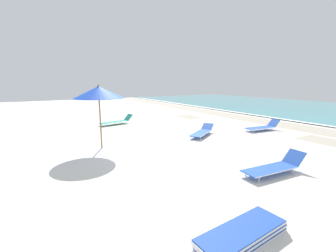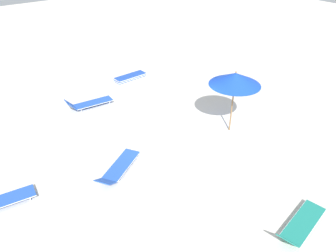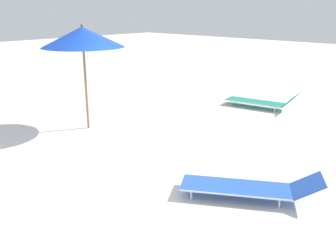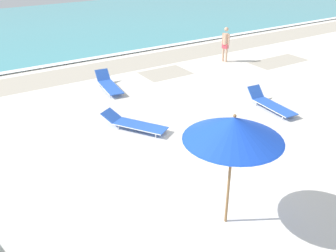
{
  "view_description": "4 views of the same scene",
  "coord_description": "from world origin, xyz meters",
  "px_view_note": "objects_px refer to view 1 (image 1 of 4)",
  "views": [
    {
      "loc": [
        8.22,
        -4.68,
        2.78
      ],
      "look_at": [
        -0.68,
        0.65,
        0.73
      ],
      "focal_mm": 24.0,
      "sensor_mm": 36.0,
      "label": 1
    },
    {
      "loc": [
        -8.94,
        6.8,
        7.56
      ],
      "look_at": [
        -0.74,
        0.59,
        1.1
      ],
      "focal_mm": 35.0,
      "sensor_mm": 36.0,
      "label": 2
    },
    {
      "loc": [
        4.28,
        5.64,
        3.05
      ],
      "look_at": [
        -0.44,
        1.21,
        0.99
      ],
      "focal_mm": 40.0,
      "sensor_mm": 36.0,
      "label": 3
    },
    {
      "loc": [
        -5.82,
        -7.2,
        5.74
      ],
      "look_at": [
        -0.66,
        0.83,
        0.92
      ],
      "focal_mm": 40.0,
      "sensor_mm": 36.0,
      "label": 4
    }
  ],
  "objects_px": {
    "lounger_stack": "(242,235)",
    "sun_lounger_near_water_right": "(202,132)",
    "beach_umbrella": "(99,93)",
    "sun_lounger_under_umbrella": "(117,121)",
    "sun_lounger_beside_umbrella": "(275,167)",
    "sun_lounger_near_water_left": "(263,127)"
  },
  "relations": [
    {
      "from": "sun_lounger_beside_umbrella",
      "to": "sun_lounger_near_water_left",
      "type": "bearing_deg",
      "value": 134.53
    },
    {
      "from": "beach_umbrella",
      "to": "lounger_stack",
      "type": "bearing_deg",
      "value": 5.0
    },
    {
      "from": "sun_lounger_under_umbrella",
      "to": "sun_lounger_beside_umbrella",
      "type": "height_order",
      "value": "same"
    },
    {
      "from": "sun_lounger_under_umbrella",
      "to": "sun_lounger_near_water_right",
      "type": "xyz_separation_m",
      "value": [
        5.39,
        2.84,
        -0.01
      ]
    },
    {
      "from": "sun_lounger_near_water_right",
      "to": "sun_lounger_beside_umbrella",
      "type": "bearing_deg",
      "value": -45.98
    },
    {
      "from": "beach_umbrella",
      "to": "sun_lounger_under_umbrella",
      "type": "xyz_separation_m",
      "value": [
        -4.97,
        2.3,
        -2.13
      ]
    },
    {
      "from": "sun_lounger_under_umbrella",
      "to": "sun_lounger_beside_umbrella",
      "type": "xyz_separation_m",
      "value": [
        10.44,
        1.56,
        0.0
      ]
    },
    {
      "from": "sun_lounger_beside_umbrella",
      "to": "sun_lounger_near_water_right",
      "type": "distance_m",
      "value": 5.21
    },
    {
      "from": "sun_lounger_beside_umbrella",
      "to": "sun_lounger_near_water_right",
      "type": "height_order",
      "value": "sun_lounger_beside_umbrella"
    },
    {
      "from": "sun_lounger_under_umbrella",
      "to": "sun_lounger_near_water_left",
      "type": "distance_m",
      "value": 9.12
    },
    {
      "from": "lounger_stack",
      "to": "sun_lounger_near_water_right",
      "type": "xyz_separation_m",
      "value": [
        -6.62,
        4.53,
        0.08
      ]
    },
    {
      "from": "beach_umbrella",
      "to": "sun_lounger_near_water_left",
      "type": "relative_size",
      "value": 1.2
    },
    {
      "from": "sun_lounger_under_umbrella",
      "to": "lounger_stack",
      "type": "bearing_deg",
      "value": -18.23
    },
    {
      "from": "lounger_stack",
      "to": "sun_lounger_beside_umbrella",
      "type": "xyz_separation_m",
      "value": [
        -1.57,
        3.24,
        0.09
      ]
    },
    {
      "from": "sun_lounger_near_water_left",
      "to": "sun_lounger_near_water_right",
      "type": "xyz_separation_m",
      "value": [
        -0.83,
        -3.83,
        -0.01
      ]
    },
    {
      "from": "beach_umbrella",
      "to": "sun_lounger_near_water_left",
      "type": "bearing_deg",
      "value": 82.07
    },
    {
      "from": "lounger_stack",
      "to": "sun_lounger_under_umbrella",
      "type": "height_order",
      "value": "sun_lounger_under_umbrella"
    },
    {
      "from": "lounger_stack",
      "to": "sun_lounger_near_water_right",
      "type": "distance_m",
      "value": 8.02
    },
    {
      "from": "sun_lounger_beside_umbrella",
      "to": "sun_lounger_near_water_right",
      "type": "xyz_separation_m",
      "value": [
        -5.05,
        1.28,
        -0.01
      ]
    },
    {
      "from": "sun_lounger_under_umbrella",
      "to": "sun_lounger_near_water_right",
      "type": "relative_size",
      "value": 1.02
    },
    {
      "from": "lounger_stack",
      "to": "sun_lounger_under_umbrella",
      "type": "bearing_deg",
      "value": 168.85
    },
    {
      "from": "lounger_stack",
      "to": "sun_lounger_beside_umbrella",
      "type": "height_order",
      "value": "sun_lounger_beside_umbrella"
    }
  ]
}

